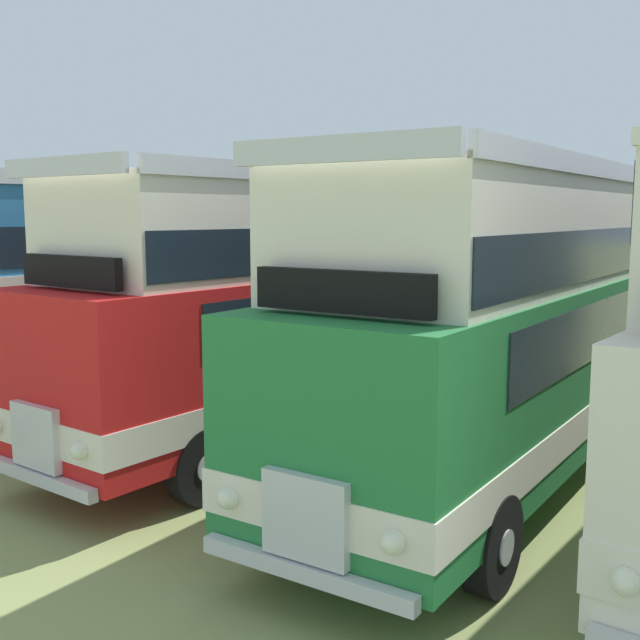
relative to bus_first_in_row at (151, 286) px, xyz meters
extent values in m
cube|color=silver|center=(0.00, -0.12, -0.66)|extent=(2.91, 9.90, 2.30)
cube|color=teal|center=(0.00, -0.12, -1.26)|extent=(2.95, 9.94, 0.44)
cube|color=#19232D|center=(0.01, 0.28, -0.06)|extent=(2.84, 7.51, 0.76)
cube|color=teal|center=(0.01, 0.13, 1.24)|extent=(2.77, 9.00, 1.50)
cube|color=silver|center=(0.17, 4.08, 2.04)|extent=(2.40, 0.20, 0.24)
cube|color=silver|center=(1.20, 0.08, 2.04)|extent=(0.48, 8.90, 0.24)
cube|color=silver|center=(-1.19, 0.19, 2.04)|extent=(0.48, 8.90, 0.24)
cube|color=#19232D|center=(0.01, 0.13, 0.94)|extent=(2.81, 8.90, 0.64)
cylinder|color=black|center=(1.00, -3.46, -1.84)|extent=(0.32, 1.05, 1.04)
cylinder|color=silver|center=(1.15, -3.47, -1.84)|extent=(0.04, 0.36, 0.36)
cylinder|color=black|center=(1.28, 2.94, -1.84)|extent=(0.32, 1.05, 1.04)
cylinder|color=silver|center=(1.42, 2.93, -1.84)|extent=(0.04, 0.36, 0.36)
cylinder|color=black|center=(-1.02, 3.03, -1.84)|extent=(0.32, 1.05, 1.04)
cylinder|color=silver|center=(-1.17, 3.04, -1.84)|extent=(0.04, 0.36, 0.36)
cube|color=red|center=(3.87, 0.30, -0.66)|extent=(2.61, 10.93, 2.30)
cube|color=silver|center=(3.87, 0.30, -1.26)|extent=(2.65, 10.97, 0.44)
cube|color=#19232D|center=(3.87, 0.70, -0.06)|extent=(2.61, 8.53, 0.76)
cube|color=#19232D|center=(3.82, -5.09, -0.01)|extent=(2.20, 0.12, 0.90)
cube|color=silver|center=(3.82, -5.20, -1.26)|extent=(0.90, 0.13, 0.80)
cube|color=silver|center=(3.82, -5.23, -1.76)|extent=(2.30, 0.16, 0.16)
sphere|color=#EAEACC|center=(4.72, -5.22, -1.26)|extent=(0.22, 0.22, 0.22)
cube|color=silver|center=(3.87, 0.55, 1.24)|extent=(2.50, 10.03, 1.50)
cube|color=silver|center=(3.82, -4.65, 2.04)|extent=(2.40, 0.12, 0.24)
cube|color=silver|center=(3.92, 5.05, 2.04)|extent=(2.40, 0.12, 0.24)
cube|color=silver|center=(5.07, 0.54, 2.04)|extent=(0.20, 10.01, 0.24)
cube|color=silver|center=(2.67, 0.56, 2.04)|extent=(0.20, 10.01, 0.24)
cube|color=#19232D|center=(3.87, 0.55, 0.94)|extent=(2.54, 9.93, 0.64)
cube|color=black|center=(3.82, -4.60, 0.74)|extent=(1.90, 0.14, 0.40)
cylinder|color=black|center=(4.98, -3.56, -1.84)|extent=(0.29, 1.04, 1.04)
cylinder|color=silver|center=(5.13, -3.56, -1.84)|extent=(0.02, 0.36, 0.36)
cylinder|color=black|center=(2.68, -3.54, -1.84)|extent=(0.29, 1.04, 1.04)
cylinder|color=silver|center=(2.53, -3.54, -1.84)|extent=(0.02, 0.36, 0.36)
cylinder|color=black|center=(5.06, 3.94, -1.84)|extent=(0.29, 1.04, 1.04)
cylinder|color=silver|center=(5.21, 3.94, -1.84)|extent=(0.02, 0.36, 0.36)
cylinder|color=black|center=(2.76, 3.96, -1.84)|extent=(0.29, 1.04, 1.04)
cylinder|color=silver|center=(2.61, 3.97, -1.84)|extent=(0.02, 0.36, 0.36)
cube|color=#237538|center=(7.75, 0.42, -0.66)|extent=(3.06, 11.34, 2.30)
cube|color=silver|center=(7.75, 0.42, -1.26)|extent=(3.10, 11.38, 0.44)
cube|color=#19232D|center=(7.73, 0.82, -0.06)|extent=(2.97, 8.94, 0.76)
cube|color=#19232D|center=(8.02, -5.12, -0.01)|extent=(2.20, 0.21, 0.90)
cube|color=silver|center=(8.03, -5.23, -1.26)|extent=(0.90, 0.17, 0.80)
cube|color=silver|center=(8.03, -5.26, -1.76)|extent=(2.30, 0.26, 0.16)
sphere|color=#EAEACC|center=(8.93, -5.20, -1.26)|extent=(0.22, 0.22, 0.22)
sphere|color=#EAEACC|center=(7.13, -5.29, -1.26)|extent=(0.22, 0.22, 0.22)
cube|color=silver|center=(7.73, 0.67, 1.24)|extent=(2.92, 10.43, 1.50)
cube|color=silver|center=(8.00, -4.68, 2.04)|extent=(2.40, 0.22, 0.24)
cube|color=silver|center=(7.50, 5.33, 2.04)|extent=(2.40, 0.22, 0.24)
cube|color=silver|center=(8.93, 0.73, 2.04)|extent=(0.62, 10.32, 0.24)
cube|color=silver|center=(6.53, 0.61, 2.04)|extent=(0.62, 10.32, 0.24)
cube|color=#19232D|center=(7.73, 0.67, 0.94)|extent=(2.95, 10.33, 0.64)
cube|color=black|center=(8.00, -4.63, 0.74)|extent=(1.90, 0.22, 0.40)
cylinder|color=black|center=(9.10, -3.53, -1.84)|extent=(0.33, 1.05, 1.04)
cylinder|color=silver|center=(9.25, -3.52, -1.84)|extent=(0.04, 0.36, 0.36)
cylinder|color=black|center=(6.80, -3.64, -1.84)|extent=(0.33, 1.05, 1.04)
cylinder|color=silver|center=(6.65, -3.65, -1.84)|extent=(0.04, 0.36, 0.36)
cylinder|color=black|center=(6.41, 4.17, -1.84)|extent=(0.33, 1.05, 1.04)
cylinder|color=silver|center=(6.26, 4.16, -1.84)|extent=(0.04, 0.36, 0.36)
sphere|color=#EAEACC|center=(10.68, -4.76, -1.26)|extent=(0.22, 0.22, 0.22)
cylinder|color=silver|center=(10.30, -3.10, -1.84)|extent=(0.02, 0.36, 0.36)
cylinder|color=#8C704C|center=(-3.00, 10.21, -1.83)|extent=(0.08, 0.08, 1.05)
camera|label=1|loc=(12.06, -10.43, 1.46)|focal=42.94mm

